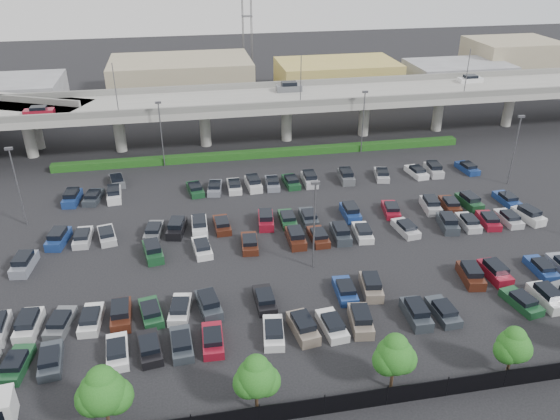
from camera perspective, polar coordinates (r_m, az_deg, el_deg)
name	(u,v)px	position (r m, az deg, el deg)	size (l,w,h in m)	color
ground	(297,231)	(66.95, 1.83, -2.25)	(280.00, 280.00, 0.00)	black
overpass	(256,103)	(93.37, -2.50, 11.14)	(150.00, 13.00, 15.80)	gray
hedge	(265,153)	(88.92, -1.61, 5.93)	(66.00, 1.60, 1.10)	#123710
fence	(374,398)	(45.05, 9.79, -18.81)	(70.00, 0.10, 2.00)	black
tree_row	(380,358)	(44.43, 10.37, -14.97)	(65.07, 3.66, 5.94)	#332316
parked_cars	(301,244)	(63.19, 2.20, -3.56)	(63.00, 41.68, 1.67)	#B3B2B7
light_poles	(261,181)	(65.19, -2.02, 3.04)	(66.90, 48.38, 10.30)	#535359
distant_buildings	(293,76)	(124.70, 1.36, 13.81)	(138.00, 24.00, 9.00)	gray
comm_tower	(247,13)	(132.96, -3.49, 19.83)	(2.40, 2.40, 30.00)	#535359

